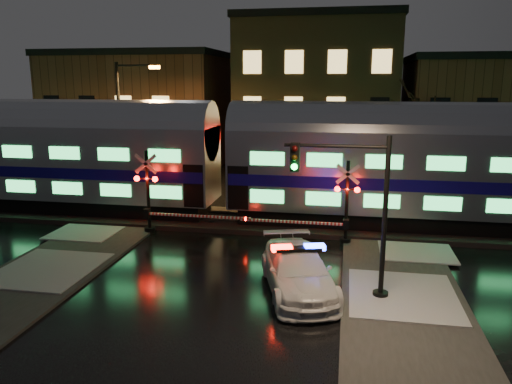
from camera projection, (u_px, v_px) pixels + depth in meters
ground at (233, 256)px, 20.63m from camera, size 120.00×120.00×0.00m
ballast at (255, 221)px, 25.41m from camera, size 90.00×4.20×0.24m
sidewalk_right at (414, 342)px, 13.72m from camera, size 4.00×20.00×0.12m
building_left at (143, 112)px, 43.06m from camera, size 14.00×10.00×9.00m
building_mid at (318, 98)px, 40.63m from camera, size 12.00×11.00×11.50m
building_right at (487, 119)px, 38.19m from camera, size 12.00×10.00×8.50m
train at (223, 157)px, 24.98m from camera, size 51.00×3.12×5.92m
police_car at (298, 271)px, 17.01m from camera, size 3.49×5.58×1.67m
crossing_signal_right at (338, 211)px, 21.76m from camera, size 5.30×0.63×3.75m
crossing_signal_left at (155, 201)px, 23.23m from camera, size 5.60×0.65×3.96m
traffic_light at (358, 214)px, 16.04m from camera, size 3.52×0.66×5.44m
streetlight at (124, 122)px, 29.78m from camera, size 2.73×0.29×8.17m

